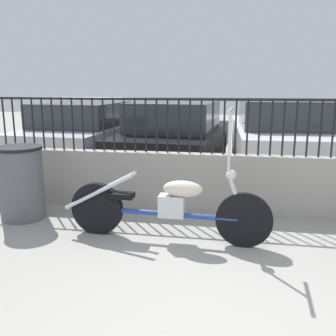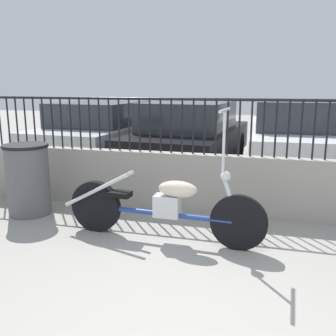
% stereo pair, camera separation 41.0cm
% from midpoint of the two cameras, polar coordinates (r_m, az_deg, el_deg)
% --- Properties ---
extents(low_wall, '(9.54, 0.18, 0.79)m').
position_cam_midpoint_polar(low_wall, '(5.04, 6.82, -2.42)').
color(low_wall, '#9E998E').
rests_on(low_wall, ground_plane).
extents(fence_railing, '(9.54, 0.04, 0.73)m').
position_cam_midpoint_polar(fence_railing, '(4.89, 7.08, 7.52)').
color(fence_railing, black).
rests_on(fence_railing, low_wall).
extents(motorcycle_blue, '(2.33, 0.52, 1.47)m').
position_cam_midpoint_polar(motorcycle_blue, '(4.14, -4.28, -5.67)').
color(motorcycle_blue, black).
rests_on(motorcycle_blue, ground_plane).
extents(trash_bin, '(0.58, 0.58, 0.94)m').
position_cam_midpoint_polar(trash_bin, '(5.20, -23.60, -2.08)').
color(trash_bin, '#56565B').
rests_on(trash_bin, ground_plane).
extents(car_silver, '(2.03, 4.08, 1.32)m').
position_cam_midpoint_polar(car_silver, '(8.55, -13.85, 5.30)').
color(car_silver, black).
rests_on(car_silver, ground_plane).
extents(car_black, '(2.03, 4.13, 1.37)m').
position_cam_midpoint_polar(car_black, '(7.57, -0.32, 4.90)').
color(car_black, black).
rests_on(car_black, ground_plane).
extents(car_white, '(1.92, 4.34, 1.42)m').
position_cam_midpoint_polar(car_white, '(7.62, 15.45, 4.70)').
color(car_white, black).
rests_on(car_white, ground_plane).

